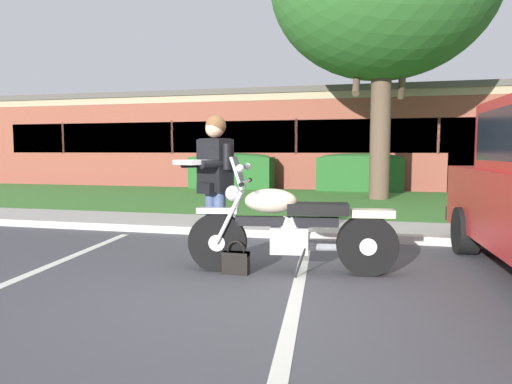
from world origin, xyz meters
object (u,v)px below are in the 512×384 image
motorcycle (299,228)px  rider_person (214,178)px  handbag (236,261)px  brick_building (317,141)px  hedge_left (232,171)px  hedge_center_left (360,172)px

motorcycle → rider_person: size_ratio=1.31×
handbag → brick_building: bearing=94.1°
handbag → brick_building: (-1.21, 16.75, 1.59)m
hedge_left → brick_building: 6.69m
hedge_left → hedge_center_left: size_ratio=1.05×
rider_person → handbag: size_ratio=4.74×
hedge_left → hedge_center_left: bearing=0.0°
motorcycle → hedge_left: motorcycle is taller
motorcycle → rider_person: (-0.97, 0.04, 0.52)m
motorcycle → handbag: motorcycle is taller
handbag → rider_person: bearing=143.8°
motorcycle → brick_building: brick_building is taller
motorcycle → hedge_center_left: (0.28, 10.28, 0.16)m
rider_person → hedge_center_left: bearing=83.0°
rider_person → hedge_center_left: 10.32m
handbag → hedge_left: bearing=107.4°
hedge_center_left → brick_building: brick_building is taller
motorcycle → handbag: bearing=-162.5°
hedge_center_left → handbag: bearing=-95.0°
rider_person → hedge_center_left: size_ratio=0.65×
motorcycle → brick_building: 16.70m
brick_building → motorcycle: bearing=-83.6°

